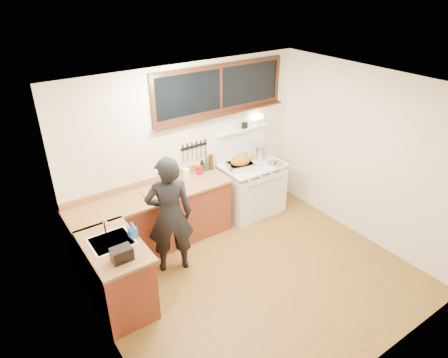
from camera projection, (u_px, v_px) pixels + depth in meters
ground_plane at (256, 278)px, 5.48m from camera, size 4.00×3.50×0.02m
room_shell at (262, 170)px, 4.71m from camera, size 4.10×3.60×2.65m
counter_back at (154, 220)px, 5.91m from camera, size 2.44×0.64×1.00m
counter_left at (117, 275)px, 4.86m from camera, size 0.64×1.09×0.90m
sink_unit at (112, 245)px, 4.74m from camera, size 0.50×0.45×0.37m
vintage_stove at (251, 187)px, 6.79m from camera, size 1.02×0.74×1.61m
back_window at (221, 94)px, 6.06m from camera, size 2.32×0.13×0.77m
left_doorway at (126, 306)px, 3.56m from camera, size 0.02×1.04×2.17m
knife_strip at (194, 147)px, 6.17m from camera, size 0.46×0.03×0.28m
man at (170, 216)px, 5.28m from camera, size 0.73×0.60×1.72m
soap_bottle at (132, 230)px, 4.75m from camera, size 0.10×0.10×0.20m
toaster at (122, 254)px, 4.38m from camera, size 0.23×0.16×0.16m
cutting_board at (156, 191)px, 5.69m from camera, size 0.38×0.29×0.13m
roast_turkey at (240, 163)px, 6.39m from camera, size 0.48×0.39×0.25m
stockpot at (260, 152)px, 6.71m from camera, size 0.29×0.29×0.25m
saucepan at (240, 155)px, 6.75m from camera, size 0.16×0.27×0.12m
pot_lid at (275, 163)px, 6.58m from camera, size 0.32×0.32×0.04m
coffee_tin at (199, 170)px, 6.23m from camera, size 0.11×0.10×0.14m
pitcher at (186, 175)px, 6.04m from camera, size 0.13×0.13×0.18m
bottle_cluster at (206, 164)px, 6.31m from camera, size 0.31×0.07×0.26m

